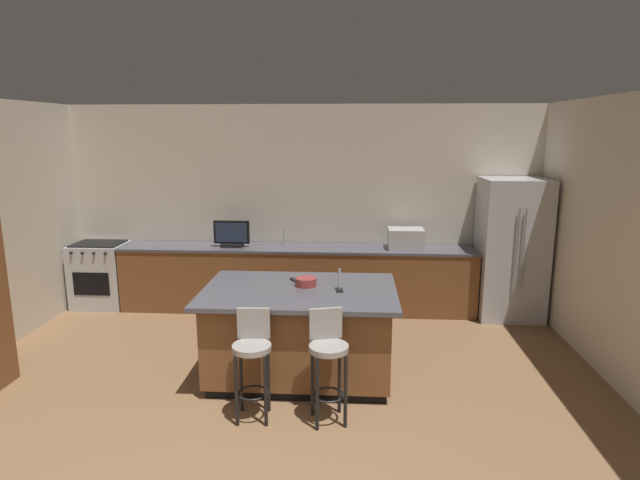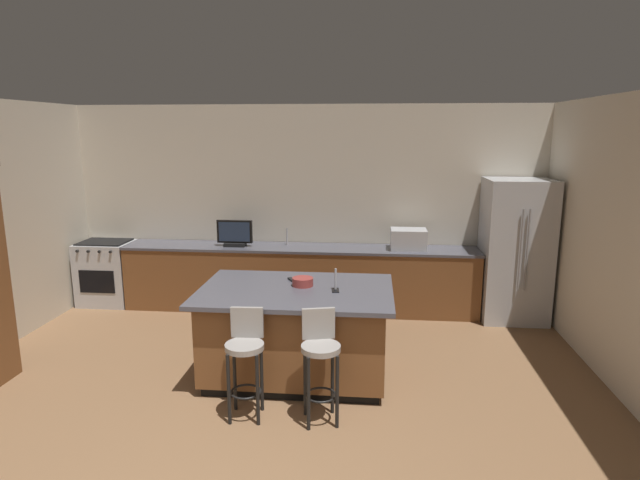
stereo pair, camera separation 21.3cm
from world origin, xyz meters
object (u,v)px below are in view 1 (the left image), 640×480
bar_stool_left (253,355)px  bar_stool_right (328,356)px  microwave (406,239)px  cell_phone (339,290)px  kitchen_island (300,332)px  refrigerator (511,249)px  tv_monitor (232,235)px  tv_remote (295,280)px  range_oven (101,274)px  fruit_bowl (306,282)px

bar_stool_left → bar_stool_right: (0.66, -0.00, 0.01)m
microwave → cell_phone: bearing=-112.2°
kitchen_island → microwave: bearing=58.8°
bar_stool_right → cell_phone: 0.87m
refrigerator → bar_stool_right: size_ratio=1.91×
tv_monitor → cell_phone: bearing=-52.7°
bar_stool_left → bar_stool_right: bar_stool_right is taller
bar_stool_left → cell_phone: bearing=44.7°
microwave → tv_remote: microwave is taller
bar_stool_right → tv_monitor: bearing=103.9°
range_oven → bar_stool_right: size_ratio=0.94×
range_oven → tv_remote: tv_remote is taller
kitchen_island → range_oven: kitchen_island is taller
refrigerator → cell_phone: (-2.24, -2.01, 0.00)m
microwave → tv_remote: 2.23m
kitchen_island → tv_remote: (-0.08, 0.27, 0.47)m
range_oven → tv_remote: size_ratio=5.47×
kitchen_island → bar_stool_left: size_ratio=2.00×
cell_phone → range_oven: bearing=143.4°
cell_phone → fruit_bowl: bearing=153.1°
refrigerator → tv_monitor: 3.80m
fruit_bowl → bar_stool_left: bearing=-112.6°
microwave → cell_phone: 2.25m
fruit_bowl → tv_remote: (-0.13, 0.16, -0.03)m
refrigerator → bar_stool_right: refrigerator is taller
tv_monitor → cell_phone: size_ratio=3.30×
fruit_bowl → tv_monitor: bearing=122.4°
refrigerator → cell_phone: 3.01m
kitchen_island → microwave: 2.48m
tv_remote → range_oven: bearing=118.5°
kitchen_island → tv_remote: tv_remote is taller
kitchen_island → tv_monitor: bearing=119.7°
bar_stool_left → bar_stool_right: size_ratio=0.98×
tv_monitor → bar_stool_right: size_ratio=0.50×
kitchen_island → refrigerator: size_ratio=1.03×
microwave → tv_monitor: tv_monitor is taller
refrigerator → tv_monitor: size_ratio=3.80×
kitchen_island → cell_phone: (0.40, -0.02, 0.46)m
bar_stool_right → tv_remote: 1.22m
microwave → tv_monitor: (-2.40, -0.05, 0.03)m
bar_stool_left → fruit_bowl: size_ratio=4.53×
tv_monitor → tv_remote: 2.04m
range_oven → bar_stool_right: bar_stool_right is taller
kitchen_island → tv_remote: bearing=105.4°
kitchen_island → tv_remote: size_ratio=11.43×
microwave → cell_phone: microwave is taller
tv_remote → refrigerator: bearing=1.4°
kitchen_island → refrigerator: (2.65, 1.99, 0.46)m
refrigerator → tv_remote: bearing=-147.8°
kitchen_island → cell_phone: size_ratio=12.95×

